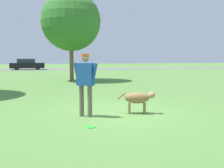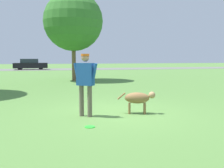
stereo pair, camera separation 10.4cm
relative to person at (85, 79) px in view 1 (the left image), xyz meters
The scene contains 7 objects.
ground_plane 1.42m from the person, 15.92° to the left, with size 120.00×120.00×0.00m, color #56843D.
far_road_strip 29.63m from the person, 88.23° to the left, with size 120.00×6.00×0.01m.
person is the anchor object (origin of this frame).
dog 1.69m from the person, ahead, with size 1.11×0.53×0.66m.
frisbee 1.58m from the person, 92.96° to the right, with size 0.25×0.25×0.02m.
tree_mid_center 11.94m from the person, 86.54° to the left, with size 4.14×4.14×6.24m.
parked_car_black 29.89m from the person, 96.82° to the left, with size 4.48×2.00×1.45m.
Camera 1 is at (-1.96, -7.48, 1.66)m, focal length 42.00 mm.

